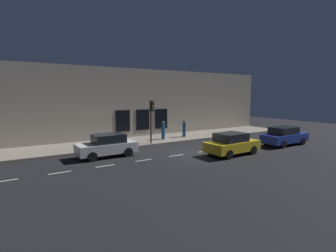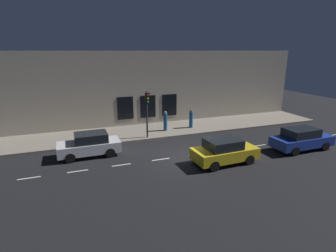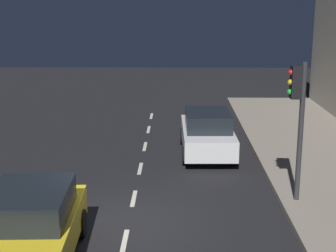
% 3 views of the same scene
% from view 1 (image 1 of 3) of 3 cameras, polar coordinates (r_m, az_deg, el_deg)
% --- Properties ---
extents(ground_plane, '(60.00, 60.00, 0.00)m').
position_cam_1_polar(ground_plane, '(19.55, 5.74, -5.88)').
color(ground_plane, black).
extents(sidewalk, '(4.50, 32.00, 0.15)m').
position_cam_1_polar(sidewalk, '(24.68, -3.19, -3.02)').
color(sidewalk, gray).
rests_on(sidewalk, ground).
extents(building_facade, '(0.65, 32.00, 6.88)m').
position_cam_1_polar(building_facade, '(26.59, -5.90, 4.94)').
color(building_facade, '#B2A893').
rests_on(building_facade, ground).
extents(lane_centre_line, '(0.12, 27.20, 0.01)m').
position_cam_1_polar(lane_centre_line, '(20.17, 8.00, -5.51)').
color(lane_centre_line, beige).
rests_on(lane_centre_line, ground).
extents(traffic_light, '(0.48, 0.32, 3.72)m').
position_cam_1_polar(traffic_light, '(22.08, -3.64, 2.73)').
color(traffic_light, '#2D2D30').
rests_on(traffic_light, sidewalk).
extents(parked_car_0, '(2.07, 4.15, 1.58)m').
position_cam_1_polar(parked_car_0, '(19.33, 13.85, -3.81)').
color(parked_car_0, gold).
rests_on(parked_car_0, ground).
extents(parked_car_1, '(1.90, 4.09, 1.58)m').
position_cam_1_polar(parked_car_1, '(18.63, -13.21, -4.19)').
color(parked_car_1, silver).
rests_on(parked_car_1, ground).
extents(parked_car_2, '(1.88, 4.49, 1.58)m').
position_cam_1_polar(parked_car_2, '(24.46, 24.19, -2.00)').
color(parked_car_2, '#1E389E').
rests_on(parked_car_2, ground).
extents(pedestrian_0, '(0.34, 0.34, 1.67)m').
position_cam_1_polar(pedestrian_0, '(25.89, 3.58, -0.64)').
color(pedestrian_0, '#1E5189').
rests_on(pedestrian_0, sidewalk).
extents(pedestrian_1, '(0.42, 0.42, 1.70)m').
position_cam_1_polar(pedestrian_1, '(24.47, -1.05, -1.04)').
color(pedestrian_1, '#1E5189').
rests_on(pedestrian_1, sidewalk).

